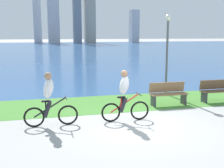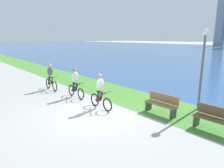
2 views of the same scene
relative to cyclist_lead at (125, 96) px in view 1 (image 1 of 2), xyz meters
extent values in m
plane|color=#9E9E99|center=(0.38, -0.72, -0.83)|extent=(300.00, 300.00, 0.00)
cube|color=#478433|center=(0.38, 2.38, -0.83)|extent=(120.00, 2.92, 0.01)
cube|color=#2D568C|center=(0.38, 47.70, -0.83)|extent=(300.00, 87.73, 0.00)
torus|color=black|center=(0.52, 0.00, -0.52)|extent=(0.63, 0.06, 0.63)
torus|color=black|center=(-0.45, 0.00, -0.52)|extent=(0.63, 0.06, 0.63)
cylinder|color=red|center=(0.01, 0.00, -0.24)|extent=(0.95, 0.04, 0.60)
cylinder|color=red|center=(-0.11, 0.00, -0.29)|extent=(0.04, 0.04, 0.46)
cube|color=black|center=(-0.11, 0.00, -0.03)|extent=(0.24, 0.10, 0.05)
cylinder|color=black|center=(0.47, 0.00, 0.05)|extent=(0.03, 0.52, 0.03)
ellipsoid|color=white|center=(-0.01, 0.00, 0.35)|extent=(0.40, 0.36, 0.65)
sphere|color=#A57A59|center=(-0.01, 0.00, 0.73)|extent=(0.22, 0.22, 0.22)
cylinder|color=#26262D|center=(-0.06, 0.10, -0.27)|extent=(0.27, 0.11, 0.49)
cylinder|color=#26262D|center=(-0.06, -0.10, -0.27)|extent=(0.27, 0.11, 0.49)
torus|color=black|center=(-1.81, 0.05, -0.52)|extent=(0.63, 0.06, 0.63)
torus|color=black|center=(-2.82, 0.05, -0.52)|extent=(0.63, 0.06, 0.63)
cylinder|color=black|center=(-2.34, 0.05, -0.24)|extent=(0.99, 0.04, 0.60)
cylinder|color=black|center=(-2.47, 0.05, -0.29)|extent=(0.04, 0.04, 0.46)
cube|color=black|center=(-2.47, 0.05, -0.04)|extent=(0.24, 0.10, 0.05)
cylinder|color=black|center=(-1.86, 0.05, 0.04)|extent=(0.03, 0.52, 0.03)
ellipsoid|color=white|center=(-2.37, 0.05, 0.34)|extent=(0.40, 0.36, 0.65)
sphere|color=#A57A59|center=(-2.37, 0.05, 0.72)|extent=(0.22, 0.22, 0.22)
cylinder|color=#26262D|center=(-2.42, 0.15, -0.28)|extent=(0.27, 0.11, 0.49)
cylinder|color=#26262D|center=(-2.42, -0.05, -0.28)|extent=(0.27, 0.11, 0.49)
cube|color=brown|center=(4.55, 1.60, -0.38)|extent=(1.50, 0.45, 0.04)
cube|color=brown|center=(4.55, 1.80, -0.13)|extent=(1.50, 0.11, 0.40)
cube|color=#38383D|center=(3.90, 1.60, -0.61)|extent=(0.08, 0.37, 0.45)
cube|color=olive|center=(2.28, 1.55, -0.38)|extent=(1.50, 0.45, 0.04)
cube|color=olive|center=(2.28, 1.74, -0.13)|extent=(1.50, 0.11, 0.40)
cube|color=#38383D|center=(2.93, 1.55, -0.61)|extent=(0.08, 0.37, 0.45)
cube|color=#38383D|center=(1.63, 1.55, -0.61)|extent=(0.08, 0.37, 0.45)
cylinder|color=#595960|center=(3.04, 3.47, 0.87)|extent=(0.10, 0.10, 3.40)
sphere|color=white|center=(3.04, 3.47, 2.67)|extent=(0.28, 0.28, 0.28)
cube|color=#B7B7BC|center=(-3.76, 87.32, 7.89)|extent=(2.56, 2.36, 17.44)
cube|color=#B7B7BC|center=(1.09, 81.05, 8.13)|extent=(3.47, 3.98, 17.94)
cube|color=slate|center=(8.16, 79.26, 10.87)|extent=(2.32, 3.49, 23.40)
cube|color=#ADA899|center=(12.72, 83.11, 10.97)|extent=(3.42, 3.29, 23.60)
cube|color=#B7B7BC|center=(27.49, 81.99, 4.49)|extent=(2.59, 3.63, 10.64)
camera|label=1|loc=(-2.48, -8.36, 1.95)|focal=44.68mm
camera|label=2|loc=(7.17, -5.44, 2.44)|focal=32.06mm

